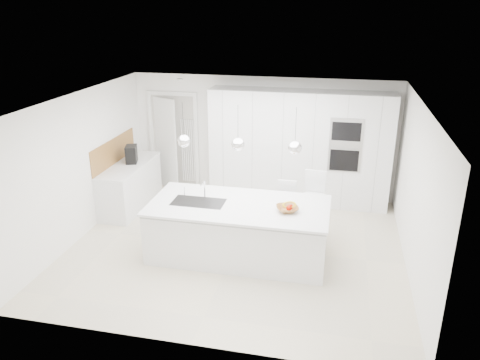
% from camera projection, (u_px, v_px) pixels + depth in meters
% --- Properties ---
extents(floor, '(5.50, 5.50, 0.00)m').
position_uv_depth(floor, '(236.00, 246.00, 7.95)').
color(floor, beige).
rests_on(floor, ground).
extents(wall_back, '(5.50, 0.00, 5.50)m').
position_uv_depth(wall_back, '(262.00, 137.00, 9.79)').
color(wall_back, white).
rests_on(wall_back, ground).
extents(wall_left, '(0.00, 5.00, 5.00)m').
position_uv_depth(wall_left, '(81.00, 166.00, 8.05)').
color(wall_left, white).
rests_on(wall_left, ground).
extents(ceiling, '(5.50, 5.50, 0.00)m').
position_uv_depth(ceiling, '(236.00, 100.00, 7.06)').
color(ceiling, white).
rests_on(ceiling, wall_back).
extents(tall_cabinets, '(3.60, 0.60, 2.30)m').
position_uv_depth(tall_cabinets, '(299.00, 148.00, 9.39)').
color(tall_cabinets, white).
rests_on(tall_cabinets, floor).
extents(oven_stack, '(0.62, 0.04, 1.05)m').
position_uv_depth(oven_stack, '(345.00, 145.00, 8.86)').
color(oven_stack, '#A5A5A8').
rests_on(oven_stack, tall_cabinets).
extents(doorway_frame, '(1.11, 0.08, 2.13)m').
position_uv_depth(doorway_frame, '(174.00, 142.00, 10.23)').
color(doorway_frame, white).
rests_on(doorway_frame, floor).
extents(hallway_door, '(0.76, 0.38, 2.00)m').
position_uv_depth(hallway_door, '(163.00, 143.00, 10.24)').
color(hallway_door, white).
rests_on(hallway_door, floor).
extents(radiator, '(0.32, 0.04, 1.40)m').
position_uv_depth(radiator, '(188.00, 151.00, 10.22)').
color(radiator, white).
rests_on(radiator, floor).
extents(left_base_cabinets, '(0.60, 1.80, 0.86)m').
position_uv_depth(left_base_cabinets, '(130.00, 186.00, 9.38)').
color(left_base_cabinets, white).
rests_on(left_base_cabinets, floor).
extents(left_worktop, '(0.62, 1.82, 0.04)m').
position_uv_depth(left_worktop, '(129.00, 165.00, 9.22)').
color(left_worktop, white).
rests_on(left_worktop, left_base_cabinets).
extents(oak_backsplash, '(0.02, 1.80, 0.50)m').
position_uv_depth(oak_backsplash, '(114.00, 151.00, 9.18)').
color(oak_backsplash, '#A2723D').
rests_on(oak_backsplash, wall_left).
extents(island_base, '(2.80, 1.20, 0.86)m').
position_uv_depth(island_base, '(238.00, 232.00, 7.50)').
color(island_base, white).
rests_on(island_base, floor).
extents(island_worktop, '(2.84, 1.40, 0.04)m').
position_uv_depth(island_worktop, '(239.00, 206.00, 7.39)').
color(island_worktop, white).
rests_on(island_worktop, island_base).
extents(island_sink, '(0.84, 0.44, 0.18)m').
position_uv_depth(island_sink, '(199.00, 207.00, 7.49)').
color(island_sink, '#3F3F42').
rests_on(island_sink, island_worktop).
extents(island_tap, '(0.02, 0.02, 0.30)m').
position_uv_depth(island_tap, '(205.00, 189.00, 7.58)').
color(island_tap, white).
rests_on(island_tap, island_worktop).
extents(pendant_left, '(0.20, 0.20, 0.20)m').
position_uv_depth(pendant_left, '(184.00, 141.00, 7.15)').
color(pendant_left, white).
rests_on(pendant_left, ceiling).
extents(pendant_mid, '(0.20, 0.20, 0.20)m').
position_uv_depth(pendant_mid, '(238.00, 144.00, 6.98)').
color(pendant_mid, white).
rests_on(pendant_mid, ceiling).
extents(pendant_right, '(0.20, 0.20, 0.20)m').
position_uv_depth(pendant_right, '(295.00, 148.00, 6.81)').
color(pendant_right, white).
rests_on(pendant_right, ceiling).
extents(fruit_bowl, '(0.43, 0.43, 0.08)m').
position_uv_depth(fruit_bowl, '(287.00, 209.00, 7.12)').
color(fruit_bowl, '#A2723D').
rests_on(fruit_bowl, island_worktop).
extents(espresso_machine, '(0.29, 0.37, 0.34)m').
position_uv_depth(espresso_machine, '(131.00, 154.00, 9.26)').
color(espresso_machine, black).
rests_on(espresso_machine, left_worktop).
extents(bar_stool_left, '(0.34, 0.47, 1.01)m').
position_uv_depth(bar_stool_left, '(285.00, 211.00, 8.10)').
color(bar_stool_left, white).
rests_on(bar_stool_left, floor).
extents(bar_stool_right, '(0.43, 0.56, 1.16)m').
position_uv_depth(bar_stool_right, '(314.00, 205.00, 8.14)').
color(bar_stool_right, white).
rests_on(bar_stool_right, floor).
extents(apple_a, '(0.08, 0.08, 0.08)m').
position_uv_depth(apple_a, '(291.00, 207.00, 7.12)').
color(apple_a, '#AA1303').
rests_on(apple_a, fruit_bowl).
extents(apple_b, '(0.09, 0.09, 0.09)m').
position_uv_depth(apple_b, '(289.00, 208.00, 7.07)').
color(apple_b, '#AA1303').
rests_on(apple_b, fruit_bowl).
extents(banana_bunch, '(0.24, 0.17, 0.22)m').
position_uv_depth(banana_bunch, '(289.00, 205.00, 7.08)').
color(banana_bunch, yellow).
rests_on(banana_bunch, fruit_bowl).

